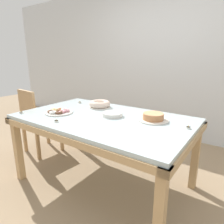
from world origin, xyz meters
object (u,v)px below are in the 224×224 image
Objects in this scene: pastry_platter at (59,112)px; tealight_near_front at (80,103)px; tealight_centre at (188,128)px; tealight_right_edge at (21,113)px; cake_golden_bundt at (100,104)px; cake_chocolate_round at (153,117)px; tealight_near_cakes at (56,121)px; plate_stack at (112,114)px; chair at (37,119)px.

pastry_platter is 0.50m from tealight_near_front.
tealight_centre is 1.00× the size of tealight_right_edge.
tealight_centre is 1.00× the size of tealight_near_front.
cake_golden_bundt reaches higher than tealight_near_front.
cake_chocolate_round is 0.75m from cake_golden_bundt.
tealight_right_edge is (-0.53, -0.70, -0.03)m from cake_golden_bundt.
cake_golden_bundt is 6.54× the size of tealight_centre.
tealight_centre is at bearing 26.36° from tealight_near_cakes.
cake_golden_bundt is at bearing 147.29° from plate_stack.
tealight_near_cakes is at bearing -88.83° from cake_golden_bundt.
pastry_platter and plate_stack have the same top height.
pastry_platter is at bearing -72.68° from tealight_near_front.
pastry_platter is at bearing -166.66° from tealight_centre.
plate_stack is (0.54, 0.24, 0.00)m from pastry_platter.
cake_golden_bundt is 6.54× the size of tealight_near_front.
pastry_platter is at bearing -114.81° from cake_golden_bundt.
pastry_platter reaches higher than tealight_right_edge.
cake_golden_bundt is at bearing -4.28° from tealight_near_front.
cake_chocolate_round is (1.71, 0.13, 0.29)m from chair.
chair reaches higher than tealight_near_front.
cake_golden_bundt reaches higher than pastry_platter.
pastry_platter is (-0.95, -0.34, -0.02)m from cake_chocolate_round.
tealight_near_cakes is at bearing -153.64° from tealight_centre.
tealight_near_cakes is (0.98, -0.44, 0.26)m from chair.
cake_golden_bundt reaches higher than plate_stack.
chair is 1.10m from tealight_near_cakes.
tealight_near_cakes is (-0.73, -0.57, -0.02)m from cake_chocolate_round.
chair reaches higher than pastry_platter.
chair is 1.04m from cake_golden_bundt.
chair is at bearing 164.07° from pastry_platter.
tealight_near_cakes is at bearing -124.94° from plate_stack.
chair reaches higher than cake_chocolate_round.
pastry_platter is 7.56× the size of tealight_near_front.
pastry_platter is at bearing 134.99° from tealight_near_cakes.
cake_golden_bundt is 0.50m from pastry_platter.
cake_golden_bundt is at bearing 65.19° from pastry_platter.
tealight_near_cakes is (0.22, -0.22, -0.01)m from pastry_platter.
tealight_right_edge is (-1.62, -0.55, 0.00)m from tealight_centre.
plate_stack reaches higher than tealight_near_cakes.
tealight_centre is at bearing 13.34° from pastry_platter.
pastry_platter is 0.32m from tealight_near_cakes.
plate_stack is at bearing -165.48° from cake_chocolate_round.
tealight_centre is at bearing -7.71° from cake_golden_bundt.
cake_golden_bundt is at bearing 52.55° from tealight_right_edge.
cake_chocolate_round is 0.34m from tealight_centre.
cake_golden_bundt reaches higher than tealight_near_cakes.
cake_chocolate_round is 1.11m from tealight_near_front.
plate_stack is 0.74m from tealight_near_front.
tealight_near_front is at bearing 173.14° from tealight_centre.
tealight_right_edge is (-0.33, -0.25, -0.01)m from pastry_platter.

